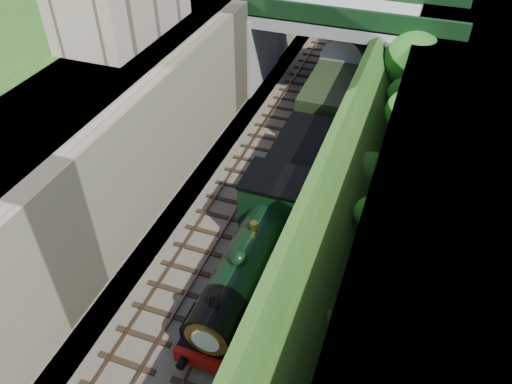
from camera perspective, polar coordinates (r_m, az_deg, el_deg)
ground at (r=20.97m, az=-8.68°, el=-19.40°), size 160.00×160.00×0.00m
trackbed at (r=34.57m, az=6.42°, el=8.50°), size 10.00×90.00×0.20m
retaining_wall at (r=34.45m, az=-2.32°, el=15.01°), size 1.00×90.00×7.00m
street_plateau_left at (r=35.81m, az=-7.73°, el=15.69°), size 6.00×90.00×7.00m
street_plateau_right at (r=32.63m, az=23.35°, el=9.48°), size 8.00×90.00×6.25m
embankment_slope at (r=29.72m, az=14.38°, el=7.67°), size 4.64×90.00×6.36m
track_left at (r=34.92m, az=3.23°, el=9.32°), size 2.50×90.00×0.20m
track_right at (r=34.29m, az=8.39°, el=8.32°), size 2.50×90.00×0.20m
road_bridge at (r=36.14m, az=10.10°, el=16.67°), size 16.00×6.40×7.25m
tree at (r=32.51m, az=17.78°, el=13.84°), size 3.60×3.80×6.60m
locomotive at (r=21.84m, az=-0.39°, el=-7.25°), size 3.10×10.22×3.83m
tender at (r=27.31m, az=4.96°, el=3.04°), size 2.70×6.00×3.05m
coach_front at (r=37.80m, az=10.46°, el=14.31°), size 2.90×18.00×3.70m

